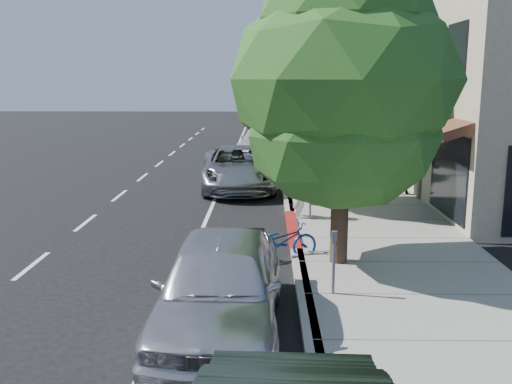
{
  "coord_description": "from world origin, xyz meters",
  "views": [
    {
      "loc": [
        -0.76,
        -14.54,
        4.28
      ],
      "look_at": [
        -1.03,
        0.08,
        1.35
      ],
      "focal_mm": 40.0,
      "sensor_mm": 36.0,
      "label": 1
    }
  ],
  "objects_px": {
    "street_tree_1": "(319,73)",
    "dark_suv_far": "(271,134)",
    "white_pickup": "(261,141)",
    "dark_sedan": "(272,149)",
    "street_tree_3": "(298,67)",
    "street_tree_0": "(343,84)",
    "pedestrian": "(398,169)",
    "cyclist": "(300,195)",
    "street_tree_5": "(289,79)",
    "street_tree_4": "(293,71)",
    "near_car_a": "(220,286)",
    "silver_suv": "(238,168)",
    "bicycle": "(281,241)",
    "street_tree_2": "(306,66)"
  },
  "relations": [
    {
      "from": "street_tree_2",
      "to": "dark_sedan",
      "type": "bearing_deg",
      "value": 112.97
    },
    {
      "from": "street_tree_5",
      "to": "pedestrian",
      "type": "distance_m",
      "value": 22.53
    },
    {
      "from": "street_tree_3",
      "to": "bicycle",
      "type": "xyz_separation_m",
      "value": [
        -1.3,
        -17.5,
        -4.35
      ]
    },
    {
      "from": "street_tree_0",
      "to": "street_tree_1",
      "type": "xyz_separation_m",
      "value": [
        -0.0,
        6.0,
        0.29
      ]
    },
    {
      "from": "silver_suv",
      "to": "white_pickup",
      "type": "distance_m",
      "value": 9.87
    },
    {
      "from": "pedestrian",
      "to": "silver_suv",
      "type": "bearing_deg",
      "value": -23.22
    },
    {
      "from": "street_tree_0",
      "to": "street_tree_2",
      "type": "distance_m",
      "value": 12.02
    },
    {
      "from": "dark_suv_far",
      "to": "dark_sedan",
      "type": "bearing_deg",
      "value": -97.0
    },
    {
      "from": "street_tree_5",
      "to": "bicycle",
      "type": "distance_m",
      "value": 29.76
    },
    {
      "from": "street_tree_3",
      "to": "near_car_a",
      "type": "height_order",
      "value": "street_tree_3"
    },
    {
      "from": "street_tree_5",
      "to": "silver_suv",
      "type": "distance_m",
      "value": 21.01
    },
    {
      "from": "street_tree_2",
      "to": "pedestrian",
      "type": "xyz_separation_m",
      "value": [
        3.1,
        -4.1,
        -3.73
      ]
    },
    {
      "from": "white_pickup",
      "to": "dark_suv_far",
      "type": "xyz_separation_m",
      "value": [
        0.56,
        4.21,
        0.03
      ]
    },
    {
      "from": "cyclist",
      "to": "white_pickup",
      "type": "bearing_deg",
      "value": 11.97
    },
    {
      "from": "street_tree_1",
      "to": "street_tree_3",
      "type": "bearing_deg",
      "value": 90.0
    },
    {
      "from": "dark_sedan",
      "to": "street_tree_3",
      "type": "bearing_deg",
      "value": 62.27
    },
    {
      "from": "street_tree_2",
      "to": "near_car_a",
      "type": "xyz_separation_m",
      "value": [
        -2.43,
        -15.5,
        -3.93
      ]
    },
    {
      "from": "street_tree_1",
      "to": "pedestrian",
      "type": "height_order",
      "value": "street_tree_1"
    },
    {
      "from": "street_tree_1",
      "to": "near_car_a",
      "type": "xyz_separation_m",
      "value": [
        -2.43,
        -9.5,
        -3.58
      ]
    },
    {
      "from": "bicycle",
      "to": "white_pickup",
      "type": "distance_m",
      "value": 18.8
    },
    {
      "from": "near_car_a",
      "to": "pedestrian",
      "type": "bearing_deg",
      "value": 65.64
    },
    {
      "from": "street_tree_2",
      "to": "dark_sedan",
      "type": "xyz_separation_m",
      "value": [
        -1.4,
        3.3,
        -3.95
      ]
    },
    {
      "from": "street_tree_0",
      "to": "near_car_a",
      "type": "relative_size",
      "value": 1.38
    },
    {
      "from": "street_tree_2",
      "to": "cyclist",
      "type": "height_order",
      "value": "street_tree_2"
    },
    {
      "from": "street_tree_4",
      "to": "pedestrian",
      "type": "bearing_deg",
      "value": -79.1
    },
    {
      "from": "street_tree_5",
      "to": "dark_suv_far",
      "type": "xyz_separation_m",
      "value": [
        -1.4,
        -6.5,
        -3.37
      ]
    },
    {
      "from": "dark_suv_far",
      "to": "street_tree_2",
      "type": "bearing_deg",
      "value": -90.06
    },
    {
      "from": "street_tree_0",
      "to": "dark_suv_far",
      "type": "relative_size",
      "value": 1.46
    },
    {
      "from": "white_pickup",
      "to": "dark_suv_far",
      "type": "bearing_deg",
      "value": 88.84
    },
    {
      "from": "silver_suv",
      "to": "dark_sedan",
      "type": "distance_m",
      "value": 6.01
    },
    {
      "from": "street_tree_1",
      "to": "pedestrian",
      "type": "bearing_deg",
      "value": 31.57
    },
    {
      "from": "cyclist",
      "to": "silver_suv",
      "type": "bearing_deg",
      "value": 29.29
    },
    {
      "from": "street_tree_3",
      "to": "street_tree_1",
      "type": "bearing_deg",
      "value": -90.0
    },
    {
      "from": "street_tree_3",
      "to": "bicycle",
      "type": "distance_m",
      "value": 18.08
    },
    {
      "from": "street_tree_2",
      "to": "street_tree_3",
      "type": "height_order",
      "value": "street_tree_3"
    },
    {
      "from": "street_tree_1",
      "to": "dark_suv_far",
      "type": "relative_size",
      "value": 1.51
    },
    {
      "from": "street_tree_1",
      "to": "street_tree_5",
      "type": "distance_m",
      "value": 24.0
    },
    {
      "from": "street_tree_0",
      "to": "near_car_a",
      "type": "height_order",
      "value": "street_tree_0"
    },
    {
      "from": "street_tree_3",
      "to": "dark_sedan",
      "type": "relative_size",
      "value": 1.55
    },
    {
      "from": "cyclist",
      "to": "dark_suv_far",
      "type": "bearing_deg",
      "value": 9.22
    },
    {
      "from": "street_tree_4",
      "to": "cyclist",
      "type": "bearing_deg",
      "value": -91.89
    },
    {
      "from": "street_tree_4",
      "to": "street_tree_5",
      "type": "xyz_separation_m",
      "value": [
        0.0,
        6.0,
        -0.49
      ]
    },
    {
      "from": "cyclist",
      "to": "street_tree_5",
      "type": "bearing_deg",
      "value": 5.54
    },
    {
      "from": "street_tree_3",
      "to": "dark_suv_far",
      "type": "bearing_deg",
      "value": 104.28
    },
    {
      "from": "street_tree_2",
      "to": "dark_suv_far",
      "type": "distance_m",
      "value": 12.25
    },
    {
      "from": "cyclist",
      "to": "near_car_a",
      "type": "bearing_deg",
      "value": 174.11
    },
    {
      "from": "dark_suv_far",
      "to": "near_car_a",
      "type": "bearing_deg",
      "value": -99.18
    },
    {
      "from": "street_tree_0",
      "to": "dark_sedan",
      "type": "distance_m",
      "value": 15.72
    },
    {
      "from": "street_tree_4",
      "to": "silver_suv",
      "type": "height_order",
      "value": "street_tree_4"
    },
    {
      "from": "cyclist",
      "to": "dark_sedan",
      "type": "bearing_deg",
      "value": 10.88
    }
  ]
}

